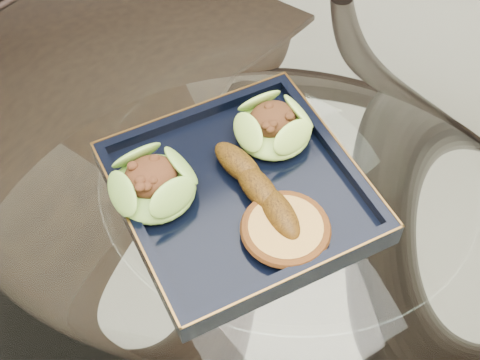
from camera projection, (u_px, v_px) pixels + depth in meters
dining_table at (279, 267)px, 0.93m from camera, size 1.13×1.13×0.77m
dining_chair at (116, 85)px, 1.23m from camera, size 0.54×0.54×0.96m
navy_plate at (240, 195)px, 0.79m from camera, size 0.28×0.28×0.02m
lettuce_wrap_left at (153, 185)px, 0.76m from camera, size 0.12×0.12×0.04m
lettuce_wrap_right at (273, 128)px, 0.82m from camera, size 0.12×0.12×0.03m
roasted_plantain at (258, 188)px, 0.77m from camera, size 0.04×0.16×0.03m
crumb_patty at (285, 230)px, 0.74m from camera, size 0.11×0.11×0.02m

